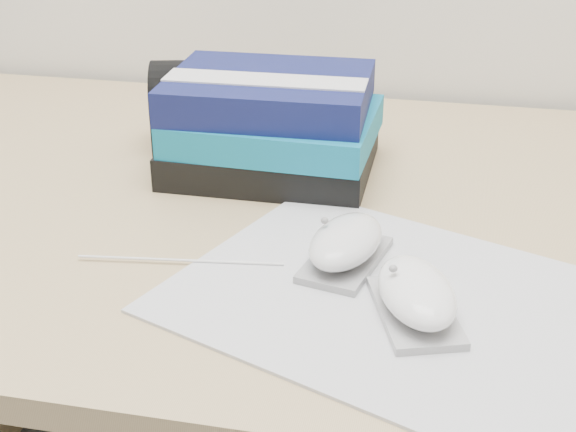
% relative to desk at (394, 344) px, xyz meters
% --- Properties ---
extents(desk, '(1.60, 0.80, 0.73)m').
position_rel_desk_xyz_m(desk, '(0.00, 0.00, 0.00)').
color(desk, tan).
rests_on(desk, ground).
extents(mousepad, '(0.48, 0.43, 0.00)m').
position_rel_desk_xyz_m(mousepad, '(0.01, -0.26, 0.24)').
color(mousepad, '#999BA2').
rests_on(mousepad, desk).
extents(mouse_rear, '(0.09, 0.13, 0.05)m').
position_rel_desk_xyz_m(mouse_rear, '(-0.04, -0.21, 0.26)').
color(mouse_rear, gray).
rests_on(mouse_rear, mousepad).
extents(mouse_front, '(0.10, 0.13, 0.05)m').
position_rel_desk_xyz_m(mouse_front, '(0.03, -0.29, 0.26)').
color(mouse_front, '#9D9D9F').
rests_on(mouse_front, mousepad).
extents(usb_cable, '(0.21, 0.03, 0.00)m').
position_rel_desk_xyz_m(usb_cable, '(-0.21, -0.24, 0.24)').
color(usb_cable, white).
rests_on(usb_cable, mousepad).
extents(book_stack, '(0.26, 0.21, 0.13)m').
position_rel_desk_xyz_m(book_stack, '(-0.17, 0.02, 0.30)').
color(book_stack, black).
rests_on(book_stack, desk).
extents(pouch, '(0.15, 0.12, 0.12)m').
position_rel_desk_xyz_m(pouch, '(-0.28, 0.08, 0.29)').
color(pouch, black).
rests_on(pouch, desk).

